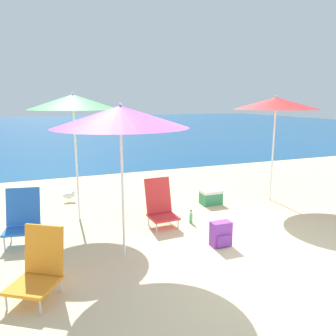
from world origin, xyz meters
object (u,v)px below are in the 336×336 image
beach_chair_orange (39,266)px  backpack_purple (221,234)px  beach_chair_blue (23,217)px  cooler_box (211,197)px  water_bottle (191,218)px  beach_chair_red (160,205)px  beach_umbrella_red (276,103)px  beach_umbrella_green (73,102)px  seagull (69,196)px  beach_umbrella_purple (120,117)px

beach_chair_orange → backpack_purple: (2.58, 0.38, -0.17)m
beach_chair_blue → cooler_box: 3.73m
beach_chair_orange → water_bottle: beach_chair_orange is taller
cooler_box → beach_chair_blue: bearing=-170.2°
beach_chair_red → water_bottle: size_ratio=3.36×
beach_umbrella_red → cooler_box: beach_umbrella_red is taller
beach_umbrella_green → water_bottle: bearing=-27.1°
beach_chair_blue → backpack_purple: 3.09m
beach_chair_orange → seagull: (0.62, 3.55, -0.22)m
beach_umbrella_purple → beach_umbrella_green: 1.81m
backpack_purple → water_bottle: bearing=91.3°
beach_umbrella_purple → water_bottle: size_ratio=8.66×
cooler_box → backpack_purple: bearing=-114.5°
beach_umbrella_red → cooler_box: 2.42m
beach_umbrella_green → backpack_purple: bearing=-46.3°
beach_umbrella_red → seagull: 4.89m
cooler_box → beach_umbrella_purple: bearing=-144.4°
beach_umbrella_red → beach_umbrella_purple: bearing=-158.6°
beach_chair_red → beach_chair_blue: (-2.24, 0.11, 0.04)m
beach_chair_orange → cooler_box: bearing=66.2°
seagull → beach_umbrella_green: bearing=-86.2°
beach_chair_red → beach_umbrella_purple: bearing=-136.8°
beach_umbrella_purple → water_bottle: (1.43, 0.79, -1.88)m
beach_umbrella_green → water_bottle: size_ratio=9.34×
beach_umbrella_purple → beach_chair_blue: 2.31m
beach_umbrella_purple → beach_chair_red: 2.04m
beach_umbrella_purple → seagull: (-0.51, 2.95, -1.84)m
beach_umbrella_green → beach_chair_orange: size_ratio=2.96×
beach_umbrella_red → beach_umbrella_purple: 3.98m
beach_chair_orange → beach_chair_blue: (-0.23, 1.63, 0.06)m
beach_umbrella_purple → beach_chair_blue: (-1.36, 1.03, -1.56)m
beach_umbrella_purple → beach_chair_red: beach_umbrella_purple is taller
beach_chair_red → beach_chair_blue: bearing=174.3°
seagull → cooler_box: bearing=-24.5°
beach_umbrella_purple → cooler_box: size_ratio=4.91×
beach_chair_orange → seagull: 3.61m
beach_chair_red → beach_chair_orange: bearing=-145.7°
beach_chair_red → beach_umbrella_red: bearing=7.9°
backpack_purple → cooler_box: backpack_purple is taller
seagull → beach_umbrella_red: bearing=-19.5°
beach_umbrella_red → water_bottle: size_ratio=9.18×
beach_chair_orange → beach_chair_red: bearing=69.9°
beach_umbrella_purple → seagull: size_ratio=8.05×
beach_umbrella_red → beach_chair_red: bearing=-169.3°
cooler_box → seagull: cooler_box is taller
beach_chair_blue → seagull: beach_chair_blue is taller
backpack_purple → beach_umbrella_purple: bearing=171.3°
water_bottle → cooler_box: size_ratio=0.57×
water_bottle → beach_umbrella_green: bearing=152.9°
water_bottle → beach_chair_orange: bearing=-151.4°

